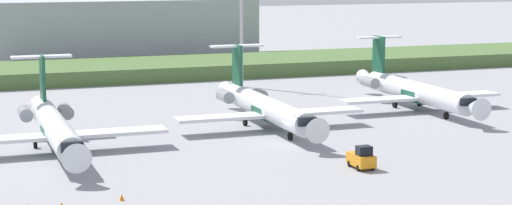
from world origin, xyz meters
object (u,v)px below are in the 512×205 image
(regional_jet_third, at_px, (414,90))
(antenna_mast, at_px, (241,18))
(baggage_tug, at_px, (362,158))
(safety_cone_rear_marker, at_px, (122,197))
(regional_jet_nearest, at_px, (55,127))
(regional_jet_second, at_px, (265,106))
(safety_cone_mid_marker, at_px, (62,205))

(regional_jet_third, height_order, antenna_mast, antenna_mast)
(baggage_tug, height_order, safety_cone_rear_marker, baggage_tug)
(regional_jet_third, relative_size, safety_cone_rear_marker, 56.36)
(regional_jet_nearest, distance_m, regional_jet_third, 49.56)
(regional_jet_third, bearing_deg, safety_cone_rear_marker, -145.17)
(regional_jet_nearest, distance_m, baggage_tug, 32.26)
(regional_jet_nearest, bearing_deg, baggage_tug, -34.46)
(regional_jet_second, relative_size, baggage_tug, 9.69)
(regional_jet_nearest, distance_m, safety_cone_mid_marker, 22.68)
(safety_cone_mid_marker, relative_size, safety_cone_rear_marker, 1.00)
(regional_jet_second, bearing_deg, regional_jet_nearest, -169.69)
(regional_jet_third, distance_m, safety_cone_rear_marker, 55.83)
(antenna_mast, bearing_deg, baggage_tug, -97.12)
(baggage_tug, bearing_deg, safety_cone_mid_marker, -171.67)
(regional_jet_third, height_order, safety_cone_mid_marker, regional_jet_third)
(regional_jet_second, xyz_separation_m, safety_cone_rear_marker, (-22.42, -26.31, -2.26))
(antenna_mast, xyz_separation_m, safety_cone_mid_marker, (-35.88, -60.58, -10.54))
(regional_jet_third, height_order, baggage_tug, regional_jet_third)
(regional_jet_nearest, height_order, safety_cone_rear_marker, regional_jet_nearest)
(safety_cone_rear_marker, bearing_deg, regional_jet_second, 49.57)
(regional_jet_nearest, distance_m, regional_jet_second, 25.57)
(regional_jet_second, height_order, safety_cone_mid_marker, regional_jet_second)
(regional_jet_second, xyz_separation_m, baggage_tug, (1.41, -22.81, -1.53))
(regional_jet_second, distance_m, baggage_tug, 22.90)
(regional_jet_nearest, height_order, regional_jet_second, same)
(regional_jet_nearest, relative_size, regional_jet_second, 1.00)
(regional_jet_third, bearing_deg, baggage_tug, -127.76)
(antenna_mast, bearing_deg, safety_cone_rear_marker, -117.28)
(baggage_tug, xyz_separation_m, safety_cone_mid_marker, (-28.84, -4.22, -0.73))
(regional_jet_nearest, relative_size, safety_cone_rear_marker, 56.36)
(antenna_mast, height_order, baggage_tug, antenna_mast)
(regional_jet_third, bearing_deg, antenna_mast, 118.03)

